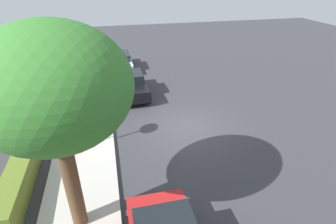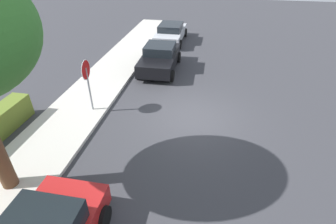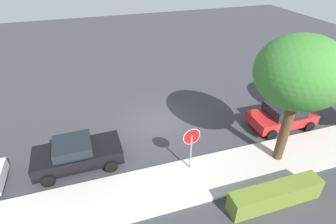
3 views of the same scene
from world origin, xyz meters
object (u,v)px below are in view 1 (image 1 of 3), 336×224
parked_car_black (130,84)px  parked_car_silver (120,61)px  street_tree_mid_block (55,89)px  stop_sign (96,111)px

parked_car_black → parked_car_silver: bearing=3.2°
parked_car_black → street_tree_mid_block: 10.80m
parked_car_silver → parked_car_black: bearing=-176.8°
stop_sign → parked_car_black: stop_sign is taller
parked_car_silver → street_tree_mid_block: size_ratio=0.68×
stop_sign → street_tree_mid_block: 5.50m
parked_car_silver → street_tree_mid_block: street_tree_mid_block is taller
parked_car_silver → stop_sign: bearing=170.9°
stop_sign → parked_car_silver: (10.57, -1.69, -1.02)m
parked_car_black → street_tree_mid_block: size_ratio=0.66×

